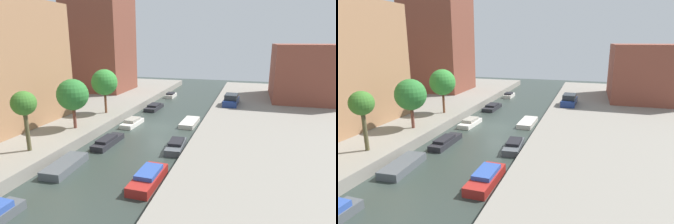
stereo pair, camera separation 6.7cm
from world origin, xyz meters
The scene contains 17 objects.
ground_plane centered at (0.00, 0.00, 0.00)m, with size 84.00×84.00×0.00m, color #2D3833.
quay_left centered at (-15.00, 0.00, 0.50)m, with size 20.00×64.00×1.00m, color gray.
quay_right centered at (15.00, 0.00, 0.50)m, with size 20.00×64.00×1.00m, color gray.
apartment_tower_far centered at (-16.00, 15.79, 11.95)m, with size 10.00×8.90×21.91m, color brown.
low_block_right centered at (18.00, 17.29, 5.12)m, with size 10.00×12.22×8.24m, color brown.
street_tree_1 centered at (-7.18, -12.11, 4.88)m, with size 1.95×1.95×4.97m.
street_tree_2 centered at (-7.18, -5.71, 4.48)m, with size 3.17×3.17×5.08m.
street_tree_3 centered at (-7.18, 0.82, 4.82)m, with size 3.17×3.17×5.42m.
parked_car centered at (7.48, 9.94, 1.64)m, with size 2.06×4.76×1.55m.
moored_boat_left_1 centered at (-3.52, -12.54, 0.31)m, with size 1.94×4.37×0.63m.
moored_boat_left_2 centered at (-2.91, -6.78, 0.34)m, with size 1.39×4.41×0.79m.
moored_boat_left_3 centered at (-3.22, -0.21, 0.35)m, with size 1.62×3.81×0.83m.
moored_boat_left_4 centered at (-3.36, 8.04, 0.33)m, with size 1.70×4.19×0.78m.
moored_boat_left_5 centered at (-3.47, 17.31, 0.37)m, with size 1.37×3.18×0.87m.
moored_boat_right_1 centered at (3.49, -12.79, 0.42)m, with size 1.66×4.39×0.97m.
moored_boat_right_2 centered at (3.72, -6.09, 0.37)m, with size 1.70×3.89×0.85m.
moored_boat_right_3 centered at (3.25, 2.04, 0.26)m, with size 1.74×4.24×0.51m.
Camera 1 is at (9.97, -29.71, 9.85)m, focal length 30.13 mm.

